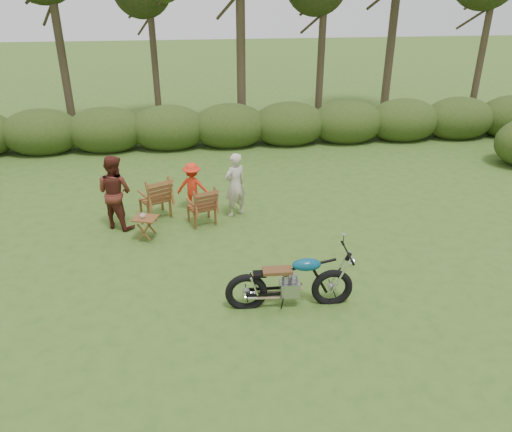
{
  "coord_description": "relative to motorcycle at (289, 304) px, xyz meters",
  "views": [
    {
      "loc": [
        -1.09,
        -7.15,
        5.14
      ],
      "look_at": [
        -0.03,
        1.55,
        0.9
      ],
      "focal_mm": 35.0,
      "sensor_mm": 36.0,
      "label": 1
    }
  ],
  "objects": [
    {
      "name": "cup",
      "position": [
        -2.66,
        2.71,
        0.57
      ],
      "size": [
        0.15,
        0.15,
        0.1
      ],
      "primitive_type": "imported",
      "rotation": [
        0.0,
        0.0,
        0.33
      ],
      "color": "beige",
      "rests_on": "side_table"
    },
    {
      "name": "adult_b",
      "position": [
        -3.29,
        3.42,
        0.0
      ],
      "size": [
        1.03,
        0.97,
        1.69
      ],
      "primitive_type": "imported",
      "rotation": [
        0.0,
        0.0,
        2.59
      ],
      "color": "#522017",
      "rests_on": "ground"
    },
    {
      "name": "side_table",
      "position": [
        -2.61,
        2.72,
        0.26
      ],
      "size": [
        0.61,
        0.55,
        0.52
      ],
      "primitive_type": null,
      "rotation": [
        0.0,
        0.0,
        -0.3
      ],
      "color": "#5E3317",
      "rests_on": "ground"
    },
    {
      "name": "lawn_chair_right",
      "position": [
        -1.41,
        3.37,
        0.0
      ],
      "size": [
        0.81,
        0.81,
        0.91
      ],
      "primitive_type": null,
      "rotation": [
        0.0,
        0.0,
        3.49
      ],
      "color": "brown",
      "rests_on": "ground"
    },
    {
      "name": "tree_line",
      "position": [
        0.16,
        9.9,
        3.81
      ],
      "size": [
        22.52,
        11.62,
        8.14
      ],
      "color": "#34281C",
      "rests_on": "ground"
    },
    {
      "name": "lawn_chair_left",
      "position": [
        -2.49,
        3.86,
        0.0
      ],
      "size": [
        0.93,
        0.93,
        1.0
      ],
      "primitive_type": null,
      "rotation": [
        0.0,
        0.0,
        3.62
      ],
      "color": "brown",
      "rests_on": "ground"
    },
    {
      "name": "ground",
      "position": [
        -0.34,
        0.17,
        0.0
      ],
      "size": [
        80.0,
        80.0,
        0.0
      ],
      "primitive_type": "plane",
      "color": "#34511B",
      "rests_on": "ground"
    },
    {
      "name": "motorcycle",
      "position": [
        0.0,
        0.0,
        0.0
      ],
      "size": [
        2.09,
        0.85,
        1.18
      ],
      "primitive_type": null,
      "rotation": [
        0.0,
        0.0,
        -0.03
      ],
      "color": "#0C76A0",
      "rests_on": "ground"
    },
    {
      "name": "child",
      "position": [
        -1.6,
        4.14,
        0.0
      ],
      "size": [
        0.85,
        0.6,
        1.19
      ],
      "primitive_type": "imported",
      "rotation": [
        0.0,
        0.0,
        2.91
      ],
      "color": "red",
      "rests_on": "ground"
    },
    {
      "name": "adult_a",
      "position": [
        -0.61,
        3.68,
        0.0
      ],
      "size": [
        0.67,
        0.61,
        1.54
      ],
      "primitive_type": "imported",
      "rotation": [
        0.0,
        0.0,
        3.7
      ],
      "color": "#BCB19B",
      "rests_on": "ground"
    }
  ]
}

